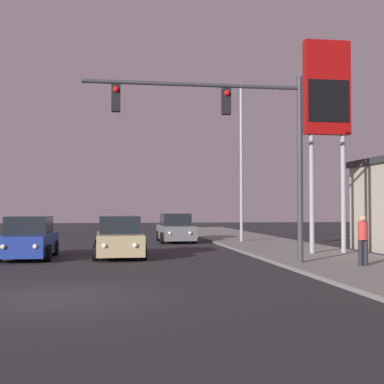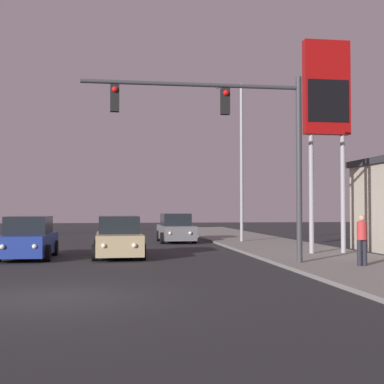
{
  "view_description": "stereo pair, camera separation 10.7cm",
  "coord_description": "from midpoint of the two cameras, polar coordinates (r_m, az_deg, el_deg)",
  "views": [
    {
      "loc": [
        1.3,
        -12.39,
        2.02
      ],
      "look_at": [
        5.38,
        15.12,
        2.84
      ],
      "focal_mm": 50.0,
      "sensor_mm": 36.0,
      "label": 1
    },
    {
      "loc": [
        1.41,
        -12.41,
        2.02
      ],
      "look_at": [
        5.38,
        15.12,
        2.84
      ],
      "focal_mm": 50.0,
      "sensor_mm": 36.0,
      "label": 2
    }
  ],
  "objects": [
    {
      "name": "street_lamp",
      "position": [
        30.68,
        5.16,
        4.11
      ],
      "size": [
        1.74,
        0.24,
        9.0
      ],
      "color": "#99999E",
      "rests_on": "sidewalk_right"
    },
    {
      "name": "car_grey",
      "position": [
        31.53,
        -1.65,
        -3.98
      ],
      "size": [
        2.04,
        4.34,
        1.68
      ],
      "rotation": [
        0.0,
        0.0,
        3.17
      ],
      "color": "slate",
      "rests_on": "ground"
    },
    {
      "name": "car_blue",
      "position": [
        22.3,
        -16.94,
        -4.86
      ],
      "size": [
        2.04,
        4.34,
        1.68
      ],
      "rotation": [
        0.0,
        0.0,
        3.11
      ],
      "color": "navy",
      "rests_on": "ground"
    },
    {
      "name": "car_tan",
      "position": [
        22.03,
        -7.68,
        -4.96
      ],
      "size": [
        2.04,
        4.33,
        1.68
      ],
      "rotation": [
        0.0,
        0.0,
        3.16
      ],
      "color": "tan",
      "rests_on": "ground"
    },
    {
      "name": "ground_plane",
      "position": [
        12.64,
        -14.53,
        -10.84
      ],
      "size": [
        120.0,
        120.0,
        0.0
      ],
      "primitive_type": "plane",
      "color": "#28282B"
    },
    {
      "name": "pedestrian_on_sidewalk",
      "position": [
        18.46,
        17.83,
        -4.67
      ],
      "size": [
        0.34,
        0.32,
        1.67
      ],
      "color": "#23232D",
      "rests_on": "sidewalk_right"
    },
    {
      "name": "traffic_light_mast",
      "position": [
        18.56,
        5.07,
        6.74
      ],
      "size": [
        7.61,
        0.36,
        6.5
      ],
      "color": "#38383D",
      "rests_on": "sidewalk_right"
    },
    {
      "name": "gas_station_sign",
      "position": [
        23.67,
        14.29,
        9.55
      ],
      "size": [
        2.0,
        0.42,
        9.0
      ],
      "color": "#99999E",
      "rests_on": "sidewalk_right"
    },
    {
      "name": "sidewalk_right",
      "position": [
        23.92,
        11.79,
        -6.36
      ],
      "size": [
        5.0,
        60.0,
        0.12
      ],
      "color": "gray",
      "rests_on": "ground"
    }
  ]
}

